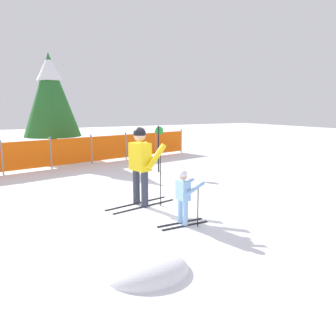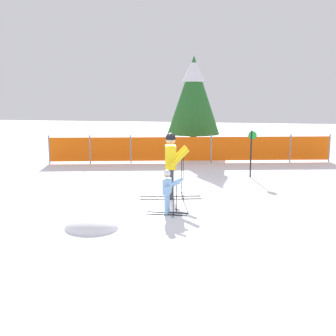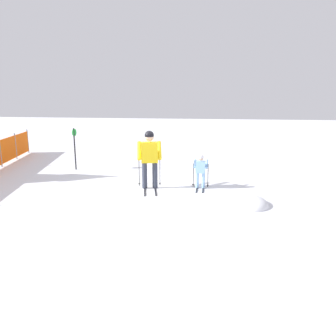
% 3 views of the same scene
% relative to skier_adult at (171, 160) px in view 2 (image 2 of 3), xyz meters
% --- Properties ---
extents(ground_plane, '(60.00, 60.00, 0.00)m').
position_rel_skier_adult_xyz_m(ground_plane, '(-0.15, -0.03, -1.05)').
color(ground_plane, white).
extents(skier_adult, '(1.71, 0.83, 1.77)m').
position_rel_skier_adult_xyz_m(skier_adult, '(0.00, 0.00, 0.00)').
color(skier_adult, black).
rests_on(skier_adult, ground_plane).
extents(skier_child, '(0.99, 0.52, 1.05)m').
position_rel_skier_adult_xyz_m(skier_child, '(0.18, -1.54, -0.44)').
color(skier_child, black).
rests_on(skier_child, ground_plane).
extents(safety_fence, '(11.21, 2.56, 1.15)m').
position_rel_skier_adult_xyz_m(safety_fence, '(-0.20, 5.90, -0.48)').
color(safety_fence, gray).
rests_on(safety_fence, ground_plane).
extents(conifer_far, '(2.41, 2.41, 4.47)m').
position_rel_skier_adult_xyz_m(conifer_far, '(-0.42, 8.40, 1.71)').
color(conifer_far, '#4C3823').
rests_on(conifer_far, ground_plane).
extents(trail_marker, '(0.28, 0.06, 1.58)m').
position_rel_skier_adult_xyz_m(trail_marker, '(2.15, 3.30, -0.08)').
color(trail_marker, black).
rests_on(trail_marker, ground_plane).
extents(snow_mound, '(1.16, 0.98, 0.46)m').
position_rel_skier_adult_xyz_m(snow_mound, '(-1.21, -2.87, -1.05)').
color(snow_mound, white).
rests_on(snow_mound, ground_plane).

